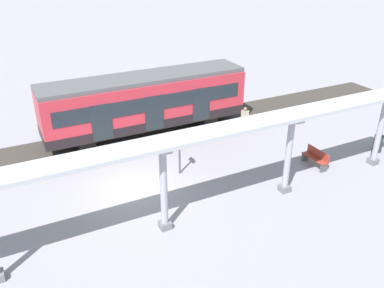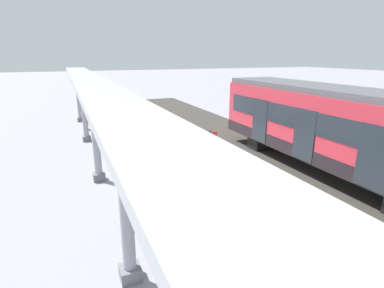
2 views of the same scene
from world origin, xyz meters
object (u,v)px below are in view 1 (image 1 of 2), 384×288
object	(u,v)px
train_near_carriage	(146,103)
canopy_pillar_fifth	(380,131)
canopy_pillar_third	(164,188)
trash_bin	(378,143)
canopy_pillar_fourth	(288,155)
platform_info_sign	(179,149)
bench_mid_platform	(316,158)
passenger_waiting_near_edge	(245,117)

from	to	relation	value
train_near_carriage	canopy_pillar_fifth	distance (m)	12.51
canopy_pillar_third	trash_bin	bearing A→B (deg)	93.95
canopy_pillar_third	canopy_pillar_fourth	xyz separation A→B (m)	(0.00, 5.88, 0.00)
train_near_carriage	platform_info_sign	size ratio (longest dim) A/B	5.36
bench_mid_platform	platform_info_sign	bearing A→B (deg)	-110.40
bench_mid_platform	trash_bin	size ratio (longest dim) A/B	1.60
train_near_carriage	canopy_pillar_fifth	bearing A→B (deg)	45.23
passenger_waiting_near_edge	canopy_pillar_fourth	bearing A→B (deg)	-17.27
canopy_pillar_fourth	platform_info_sign	size ratio (longest dim) A/B	1.66
platform_info_sign	passenger_waiting_near_edge	world-z (taller)	platform_info_sign
canopy_pillar_fourth	platform_info_sign	world-z (taller)	canopy_pillar_fourth
canopy_pillar_third	canopy_pillar_fourth	size ratio (longest dim) A/B	1.00
passenger_waiting_near_edge	platform_info_sign	bearing A→B (deg)	-64.46
canopy_pillar_fifth	platform_info_sign	bearing A→B (deg)	-111.31
bench_mid_platform	trash_bin	xyz separation A→B (m)	(0.30, 4.06, 0.03)
canopy_pillar_third	trash_bin	distance (m)	12.94
bench_mid_platform	train_near_carriage	bearing A→B (deg)	-141.20
trash_bin	platform_info_sign	bearing A→B (deg)	-104.42
canopy_pillar_fourth	passenger_waiting_near_edge	size ratio (longest dim) A/B	2.31
canopy_pillar_third	canopy_pillar_fifth	xyz separation A→B (m)	(0.00, 11.53, 0.00)
canopy_pillar_third	train_near_carriage	bearing A→B (deg)	163.25
canopy_pillar_fifth	bench_mid_platform	world-z (taller)	canopy_pillar_fifth
canopy_pillar_fifth	passenger_waiting_near_edge	bearing A→B (deg)	-149.02
bench_mid_platform	platform_info_sign	world-z (taller)	platform_info_sign
trash_bin	passenger_waiting_near_edge	bearing A→B (deg)	-136.61
bench_mid_platform	passenger_waiting_near_edge	size ratio (longest dim) A/B	0.95
train_near_carriage	trash_bin	xyz separation A→B (m)	(7.92, 10.18, -1.36)
canopy_pillar_fourth	trash_bin	xyz separation A→B (m)	(-0.89, 6.95, -1.39)
canopy_pillar_fifth	passenger_waiting_near_edge	world-z (taller)	canopy_pillar_fifth
passenger_waiting_near_edge	train_near_carriage	bearing A→B (deg)	-116.81
trash_bin	passenger_waiting_near_edge	size ratio (longest dim) A/B	0.59
train_near_carriage	bench_mid_platform	size ratio (longest dim) A/B	7.85
train_near_carriage	trash_bin	distance (m)	12.97
canopy_pillar_fourth	trash_bin	world-z (taller)	canopy_pillar_fourth
canopy_pillar_fourth	passenger_waiting_near_edge	bearing A→B (deg)	162.73
canopy_pillar_fourth	passenger_waiting_near_edge	xyz separation A→B (m)	(-6.20, 1.93, -0.87)
canopy_pillar_third	canopy_pillar_fourth	bearing A→B (deg)	90.00
canopy_pillar_fifth	canopy_pillar_fourth	bearing A→B (deg)	-90.00
train_near_carriage	passenger_waiting_near_edge	distance (m)	5.84
train_near_carriage	canopy_pillar_third	bearing A→B (deg)	-16.75
train_near_carriage	trash_bin	world-z (taller)	train_near_carriage
canopy_pillar_third	canopy_pillar_fourth	distance (m)	5.88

